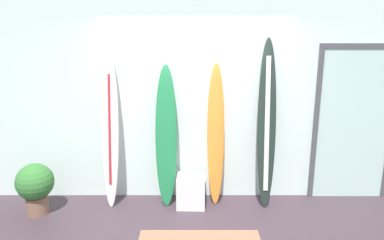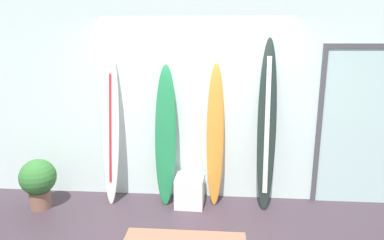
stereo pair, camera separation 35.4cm
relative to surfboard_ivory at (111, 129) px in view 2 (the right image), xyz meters
name	(u,v)px [view 2 (the right image)]	position (x,y,z in m)	size (l,w,h in m)	color
wall_back	(195,99)	(1.12, 0.31, 0.38)	(7.20, 0.20, 2.80)	silver
surfboard_ivory	(111,129)	(0.00, 0.00, 0.00)	(0.23, 0.37, 2.08)	silver
surfboard_emerald	(166,137)	(0.74, 0.01, -0.09)	(0.29, 0.34, 1.89)	#217744
surfboard_sunset	(215,136)	(1.40, 0.04, -0.08)	(0.23, 0.29, 1.92)	orange
surfboard_charcoal	(267,127)	(2.07, 0.00, 0.08)	(0.26, 0.40, 2.24)	#1E2924
display_block_left	(190,191)	(1.07, -0.09, -0.82)	(0.39, 0.39, 0.41)	white
glass_door	(359,124)	(3.31, 0.19, 0.09)	(1.10, 0.06, 2.16)	silver
potted_plant	(38,180)	(-0.92, -0.32, -0.63)	(0.47, 0.47, 0.68)	brown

